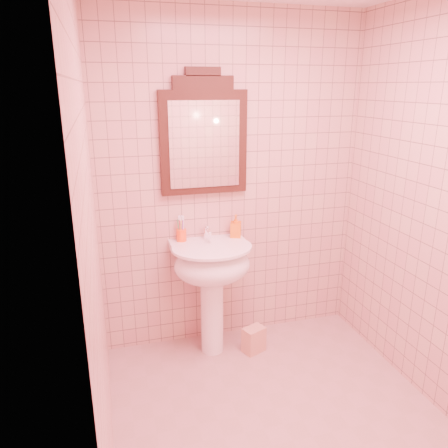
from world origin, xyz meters
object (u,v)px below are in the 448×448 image
object	(u,v)px
pedestal_sink	(212,272)
mirror	(204,137)
soap_dispenser	(236,226)
toothbrush_cup	(181,235)
towel	(254,340)

from	to	relation	value
pedestal_sink	mirror	bearing A→B (deg)	90.00
pedestal_sink	soap_dispenser	world-z (taller)	soap_dispenser
mirror	soap_dispenser	xyz separation A→B (m)	(0.22, -0.06, -0.66)
toothbrush_cup	soap_dispenser	size ratio (longest dim) A/B	0.97
mirror	pedestal_sink	bearing A→B (deg)	-90.00
soap_dispenser	mirror	bearing A→B (deg)	-173.11
soap_dispenser	towel	xyz separation A→B (m)	(0.08, -0.24, -0.85)
mirror	toothbrush_cup	world-z (taller)	mirror
pedestal_sink	soap_dispenser	size ratio (longest dim) A/B	4.98
pedestal_sink	mirror	xyz separation A→B (m)	(-0.00, 0.20, 0.95)
mirror	towel	size ratio (longest dim) A/B	4.39
mirror	toothbrush_cup	distance (m)	0.73
toothbrush_cup	soap_dispenser	distance (m)	0.42
mirror	towel	bearing A→B (deg)	-44.50
mirror	towel	world-z (taller)	mirror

